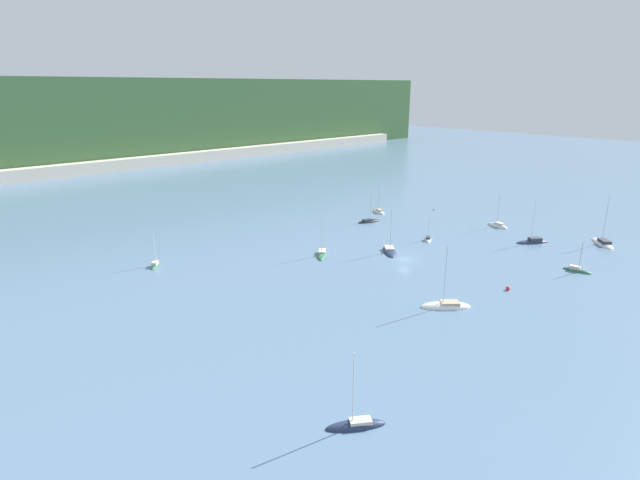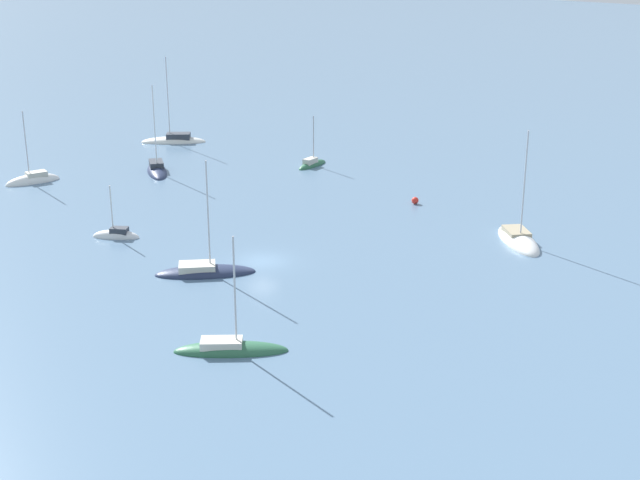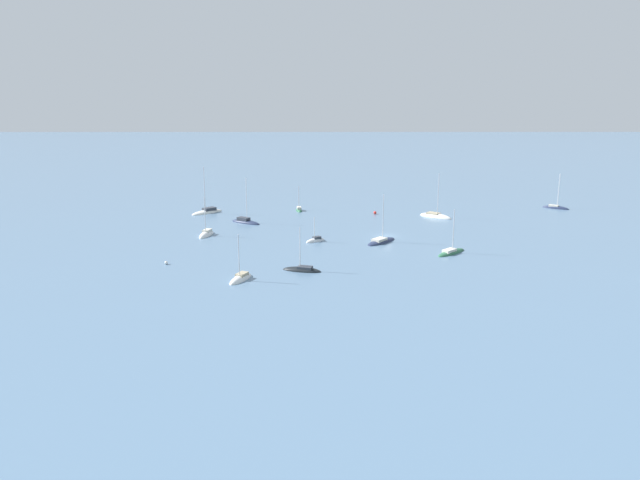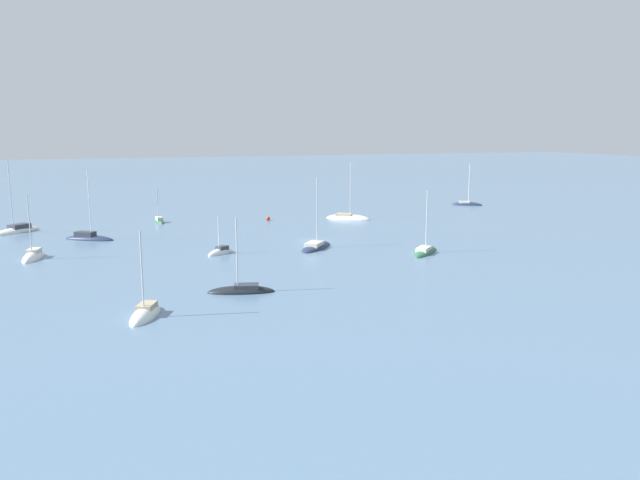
{
  "view_description": "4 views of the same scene",
  "coord_description": "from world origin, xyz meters",
  "px_view_note": "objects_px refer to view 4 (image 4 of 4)",
  "views": [
    {
      "loc": [
        -80.69,
        -60.84,
        35.07
      ],
      "look_at": [
        -11.39,
        14.07,
        3.45
      ],
      "focal_mm": 28.0,
      "sensor_mm": 36.0,
      "label": 1
    },
    {
      "loc": [
        -52.4,
        51.0,
        27.35
      ],
      "look_at": [
        -3.58,
        -3.58,
        1.87
      ],
      "focal_mm": 50.0,
      "sensor_mm": 36.0,
      "label": 2
    },
    {
      "loc": [
        14.13,
        127.96,
        31.05
      ],
      "look_at": [
        13.92,
        8.17,
        1.17
      ],
      "focal_mm": 35.0,
      "sensor_mm": 36.0,
      "label": 3
    },
    {
      "loc": [
        31.36,
        85.71,
        16.28
      ],
      "look_at": [
        4.21,
        14.14,
        2.75
      ],
      "focal_mm": 35.0,
      "sensor_mm": 36.0,
      "label": 4
    }
  ],
  "objects_px": {
    "sailboat_8": "(221,253)",
    "sailboat_7": "(16,231)",
    "sailboat_1": "(89,239)",
    "sailboat_11": "(242,292)",
    "sailboat_9": "(33,258)",
    "sailboat_2": "(159,222)",
    "sailboat_5": "(425,252)",
    "sailboat_10": "(316,247)",
    "mooring_buoy_0": "(268,218)",
    "sailboat_3": "(145,316)",
    "sailboat_4": "(348,219)",
    "sailboat_6": "(467,205)"
  },
  "relations": [
    {
      "from": "sailboat_8",
      "to": "sailboat_7",
      "type": "bearing_deg",
      "value": -83.23
    },
    {
      "from": "sailboat_1",
      "to": "sailboat_7",
      "type": "xyz_separation_m",
      "value": [
        10.86,
        -11.53,
        -0.01
      ]
    },
    {
      "from": "sailboat_11",
      "to": "sailboat_9",
      "type": "bearing_deg",
      "value": -35.28
    },
    {
      "from": "sailboat_7",
      "to": "sailboat_8",
      "type": "relative_size",
      "value": 2.13
    },
    {
      "from": "sailboat_1",
      "to": "sailboat_11",
      "type": "height_order",
      "value": "sailboat_1"
    },
    {
      "from": "sailboat_2",
      "to": "sailboat_5",
      "type": "xyz_separation_m",
      "value": [
        -30.16,
        41.53,
        -0.03
      ]
    },
    {
      "from": "sailboat_10",
      "to": "mooring_buoy_0",
      "type": "bearing_deg",
      "value": 38.9
    },
    {
      "from": "sailboat_2",
      "to": "sailboat_9",
      "type": "xyz_separation_m",
      "value": [
        18.81,
        26.99,
        -0.02
      ]
    },
    {
      "from": "sailboat_11",
      "to": "mooring_buoy_0",
      "type": "xyz_separation_m",
      "value": [
        -16.74,
        -48.34,
        0.3
      ]
    },
    {
      "from": "sailboat_3",
      "to": "sailboat_9",
      "type": "distance_m",
      "value": 33.01
    },
    {
      "from": "sailboat_5",
      "to": "sailboat_3",
      "type": "bearing_deg",
      "value": 160.12
    },
    {
      "from": "sailboat_1",
      "to": "sailboat_11",
      "type": "bearing_deg",
      "value": -36.15
    },
    {
      "from": "sailboat_3",
      "to": "sailboat_9",
      "type": "bearing_deg",
      "value": -137.03
    },
    {
      "from": "sailboat_4",
      "to": "sailboat_8",
      "type": "relative_size",
      "value": 1.99
    },
    {
      "from": "sailboat_11",
      "to": "mooring_buoy_0",
      "type": "height_order",
      "value": "sailboat_11"
    },
    {
      "from": "sailboat_2",
      "to": "sailboat_9",
      "type": "bearing_deg",
      "value": 138.28
    },
    {
      "from": "sailboat_10",
      "to": "sailboat_9",
      "type": "bearing_deg",
      "value": 122.12
    },
    {
      "from": "sailboat_2",
      "to": "mooring_buoy_0",
      "type": "height_order",
      "value": "sailboat_2"
    },
    {
      "from": "sailboat_3",
      "to": "sailboat_5",
      "type": "relative_size",
      "value": 0.96
    },
    {
      "from": "sailboat_1",
      "to": "sailboat_5",
      "type": "height_order",
      "value": "sailboat_1"
    },
    {
      "from": "sailboat_4",
      "to": "sailboat_7",
      "type": "relative_size",
      "value": 0.93
    },
    {
      "from": "sailboat_5",
      "to": "sailboat_11",
      "type": "xyz_separation_m",
      "value": [
        27.95,
        11.43,
        -0.01
      ]
    },
    {
      "from": "sailboat_1",
      "to": "sailboat_3",
      "type": "height_order",
      "value": "sailboat_1"
    },
    {
      "from": "sailboat_6",
      "to": "sailboat_7",
      "type": "xyz_separation_m",
      "value": [
        89.15,
        5.61,
        0.04
      ]
    },
    {
      "from": "mooring_buoy_0",
      "to": "sailboat_1",
      "type": "bearing_deg",
      "value": 17.77
    },
    {
      "from": "sailboat_10",
      "to": "sailboat_6",
      "type": "bearing_deg",
      "value": -12.43
    },
    {
      "from": "sailboat_1",
      "to": "sailboat_4",
      "type": "distance_m",
      "value": 45.7
    },
    {
      "from": "sailboat_8",
      "to": "mooring_buoy_0",
      "type": "height_order",
      "value": "sailboat_8"
    },
    {
      "from": "mooring_buoy_0",
      "to": "sailboat_10",
      "type": "bearing_deg",
      "value": 87.52
    },
    {
      "from": "sailboat_1",
      "to": "sailboat_4",
      "type": "xyz_separation_m",
      "value": [
        -45.24,
        -6.42,
        -0.07
      ]
    },
    {
      "from": "sailboat_2",
      "to": "sailboat_3",
      "type": "height_order",
      "value": "sailboat_3"
    },
    {
      "from": "sailboat_1",
      "to": "mooring_buoy_0",
      "type": "xyz_separation_m",
      "value": [
        -30.9,
        -9.9,
        0.23
      ]
    },
    {
      "from": "sailboat_5",
      "to": "sailboat_9",
      "type": "relative_size",
      "value": 0.97
    },
    {
      "from": "mooring_buoy_0",
      "to": "sailboat_3",
      "type": "bearing_deg",
      "value": 63.47
    },
    {
      "from": "sailboat_3",
      "to": "mooring_buoy_0",
      "type": "xyz_separation_m",
      "value": [
        -26.7,
        -53.48,
        0.29
      ]
    },
    {
      "from": "sailboat_4",
      "to": "sailboat_9",
      "type": "xyz_separation_m",
      "value": [
        52.1,
        18.89,
        0.02
      ]
    },
    {
      "from": "sailboat_7",
      "to": "mooring_buoy_0",
      "type": "distance_m",
      "value": 41.79
    },
    {
      "from": "sailboat_10",
      "to": "mooring_buoy_0",
      "type": "distance_m",
      "value": 28.35
    },
    {
      "from": "sailboat_8",
      "to": "mooring_buoy_0",
      "type": "relative_size",
      "value": 7.8
    },
    {
      "from": "sailboat_11",
      "to": "sailboat_3",
      "type": "bearing_deg",
      "value": 43.01
    },
    {
      "from": "sailboat_8",
      "to": "sailboat_10",
      "type": "bearing_deg",
      "value": 141.03
    },
    {
      "from": "sailboat_1",
      "to": "sailboat_11",
      "type": "relative_size",
      "value": 1.34
    },
    {
      "from": "sailboat_1",
      "to": "sailboat_2",
      "type": "relative_size",
      "value": 1.65
    },
    {
      "from": "sailboat_6",
      "to": "sailboat_10",
      "type": "bearing_deg",
      "value": -110.76
    },
    {
      "from": "sailboat_11",
      "to": "sailboat_5",
      "type": "bearing_deg",
      "value": -142.04
    },
    {
      "from": "sailboat_9",
      "to": "sailboat_3",
      "type": "bearing_deg",
      "value": 32.88
    },
    {
      "from": "sailboat_4",
      "to": "sailboat_5",
      "type": "bearing_deg",
      "value": -54.25
    },
    {
      "from": "sailboat_2",
      "to": "sailboat_6",
      "type": "distance_m",
      "value": 66.39
    },
    {
      "from": "sailboat_1",
      "to": "sailboat_3",
      "type": "xyz_separation_m",
      "value": [
        -4.2,
        43.58,
        -0.06
      ]
    },
    {
      "from": "sailboat_2",
      "to": "sailboat_5",
      "type": "bearing_deg",
      "value": -150.86
    }
  ]
}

